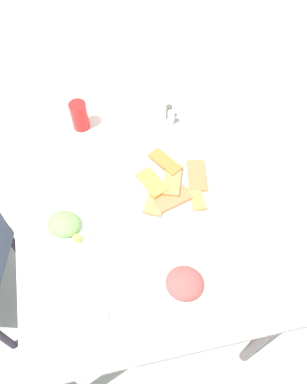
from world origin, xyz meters
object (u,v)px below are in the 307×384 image
(salad_plate_greens, at_px, (65,226))
(soda_can, at_px, (79,116))
(dining_table, at_px, (142,218))
(pide_platter, at_px, (171,183))
(paper_napkin, at_px, (101,292))
(condiment_caddy, at_px, (170,118))
(fork, at_px, (107,291))
(spoon, at_px, (95,293))
(salad_plate_rice, at_px, (184,284))

(salad_plate_greens, distance_m, soda_can, 0.46)
(dining_table, bearing_deg, salad_plate_greens, 97.13)
(pide_platter, distance_m, paper_napkin, 0.46)
(dining_table, distance_m, condiment_caddy, 0.42)
(fork, height_order, spoon, same)
(dining_table, xyz_separation_m, spoon, (-0.28, 0.20, 0.10))
(dining_table, distance_m, salad_plate_greens, 0.29)
(fork, xyz_separation_m, spoon, (0.00, 0.04, 0.00))
(pide_platter, relative_size, condiment_caddy, 2.84)
(salad_plate_greens, xyz_separation_m, soda_can, (0.45, -0.11, 0.04))
(salad_plate_greens, bearing_deg, salad_plate_rice, -129.61)
(salad_plate_rice, xyz_separation_m, fork, (0.03, 0.24, -0.01))
(paper_napkin, bearing_deg, salad_plate_rice, -97.64)
(soda_can, bearing_deg, pide_platter, -141.30)
(dining_table, xyz_separation_m, salad_plate_rice, (-0.32, -0.07, 0.11))
(dining_table, relative_size, pide_platter, 3.37)
(fork, distance_m, spoon, 0.04)
(salad_plate_greens, xyz_separation_m, paper_napkin, (-0.25, -0.09, -0.02))
(dining_table, relative_size, salad_plate_rice, 4.95)
(salad_plate_greens, height_order, salad_plate_rice, salad_plate_greens)
(salad_plate_greens, bearing_deg, spoon, -164.80)
(fork, bearing_deg, paper_napkin, 99.84)
(salad_plate_greens, height_order, fork, salad_plate_greens)
(soda_can, distance_m, fork, 0.70)
(salad_plate_greens, relative_size, spoon, 1.17)
(soda_can, distance_m, spoon, 0.70)
(fork, bearing_deg, salad_plate_rice, -88.37)
(paper_napkin, distance_m, condiment_caddy, 0.74)
(soda_can, relative_size, spoon, 0.73)
(paper_napkin, bearing_deg, spoon, 90.00)
(dining_table, relative_size, spoon, 6.13)
(pide_platter, bearing_deg, dining_table, 115.65)
(paper_napkin, xyz_separation_m, fork, (0.00, -0.02, 0.00))
(pide_platter, distance_m, spoon, 0.47)
(soda_can, bearing_deg, salad_plate_rice, -162.23)
(pide_platter, distance_m, fork, 0.45)
(salad_plate_greens, distance_m, salad_plate_rice, 0.44)
(dining_table, relative_size, salad_plate_greens, 5.26)
(fork, relative_size, spoon, 0.97)
(salad_plate_rice, relative_size, spoon, 1.24)
(salad_plate_rice, xyz_separation_m, paper_napkin, (0.03, 0.26, -0.01))
(dining_table, xyz_separation_m, salad_plate_greens, (-0.03, 0.27, 0.11))
(dining_table, xyz_separation_m, fork, (-0.28, 0.16, 0.10))
(salad_plate_rice, bearing_deg, fork, 81.79)
(paper_napkin, height_order, fork, fork)
(spoon, bearing_deg, salad_plate_greens, 24.07)
(fork, distance_m, condiment_caddy, 0.73)
(paper_napkin, xyz_separation_m, spoon, (0.00, 0.02, 0.00))
(soda_can, bearing_deg, paper_napkin, 178.23)
(dining_table, distance_m, pide_platter, 0.17)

